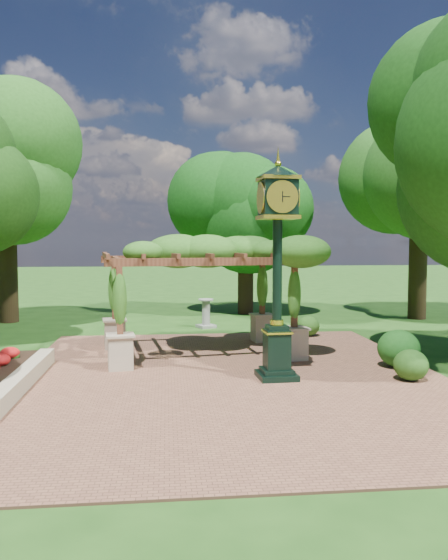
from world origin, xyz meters
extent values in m
plane|color=#1E4714|center=(0.00, 0.00, 0.00)|extent=(120.00, 120.00, 0.00)
cube|color=brown|center=(0.00, 1.00, 0.02)|extent=(10.00, 12.00, 0.04)
cube|color=#C6B793|center=(-4.60, 0.50, 0.20)|extent=(0.35, 5.00, 0.40)
cube|color=black|center=(1.03, 0.70, 0.11)|extent=(0.92, 0.92, 0.13)
cube|color=black|center=(1.03, 0.70, 0.69)|extent=(0.57, 0.57, 0.98)
cube|color=yellow|center=(1.03, 0.70, 1.13)|extent=(0.64, 0.64, 0.04)
cylinder|color=black|center=(1.03, 0.70, 2.54)|extent=(0.23, 0.23, 2.50)
cube|color=black|center=(1.03, 0.70, 4.17)|extent=(0.80, 0.80, 0.76)
cylinder|color=beige|center=(1.05, 0.31, 4.17)|extent=(0.65, 0.07, 0.65)
cone|color=black|center=(1.03, 0.70, 4.77)|extent=(1.03, 1.03, 0.27)
sphere|color=yellow|center=(1.03, 0.70, 4.94)|extent=(0.15, 0.15, 0.15)
cube|color=tan|center=(-2.63, 2.02, 0.45)|extent=(0.67, 0.67, 0.83)
cube|color=brown|center=(-2.63, 2.02, 1.76)|extent=(0.17, 0.17, 1.70)
cube|color=tan|center=(1.91, 2.67, 0.45)|extent=(0.67, 0.67, 0.83)
cube|color=brown|center=(1.91, 2.67, 1.76)|extent=(0.17, 0.17, 1.70)
cube|color=tan|center=(-3.02, 4.75, 0.45)|extent=(0.67, 0.67, 0.83)
cube|color=brown|center=(-3.02, 4.75, 1.76)|extent=(0.17, 0.17, 1.70)
cube|color=tan|center=(1.52, 5.39, 0.45)|extent=(0.67, 0.67, 0.83)
cube|color=brown|center=(1.52, 5.39, 1.76)|extent=(0.17, 0.17, 1.70)
cube|color=brown|center=(-0.36, 2.35, 2.68)|extent=(5.28, 0.88, 0.20)
cube|color=brown|center=(-0.75, 5.07, 2.68)|extent=(5.28, 0.88, 0.20)
ellipsoid|color=#2D5F1B|center=(-0.56, 3.71, 2.93)|extent=(5.73, 4.02, 0.92)
cube|color=gray|center=(-0.03, 8.58, 0.05)|extent=(0.78, 0.78, 0.11)
cylinder|color=gray|center=(-0.03, 8.58, 0.54)|extent=(0.40, 0.40, 0.97)
cylinder|color=gray|center=(-0.03, 8.58, 1.05)|extent=(0.74, 0.74, 0.05)
ellipsoid|color=#234F16|center=(4.03, 0.20, 0.39)|extent=(1.01, 1.01, 0.70)
ellipsoid|color=#194F16|center=(4.31, 1.50, 0.51)|extent=(1.19, 1.19, 0.94)
ellipsoid|color=#2C5D1B|center=(3.24, 6.20, 0.37)|extent=(0.81, 0.81, 0.66)
cylinder|color=#2F2112|center=(-7.76, 10.82, 1.81)|extent=(0.78, 0.78, 3.62)
ellipsoid|color=#235518|center=(-7.76, 10.82, 6.47)|extent=(4.79, 4.79, 5.71)
cylinder|color=black|center=(2.00, 12.35, 1.45)|extent=(0.69, 0.69, 2.89)
ellipsoid|color=#103E0F|center=(2.00, 12.35, 5.17)|extent=(4.55, 4.55, 4.57)
cylinder|color=#302312|center=(8.86, 10.05, 1.85)|extent=(0.73, 0.73, 3.70)
ellipsoid|color=#235518|center=(8.86, 10.05, 6.63)|extent=(4.64, 4.64, 5.85)
camera|label=1|loc=(-1.47, -11.51, 3.19)|focal=35.00mm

